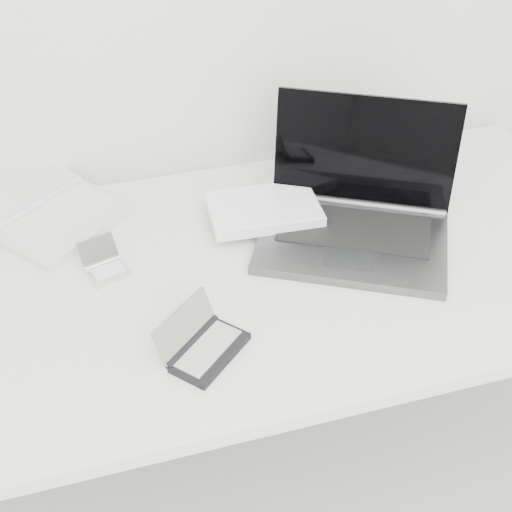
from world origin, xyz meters
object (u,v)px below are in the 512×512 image
object	(u,v)px
netbook_open_white	(49,210)
palmtop_charcoal	(203,345)
desk	(264,281)
laptop_large	(335,214)

from	to	relation	value
netbook_open_white	palmtop_charcoal	size ratio (longest dim) A/B	2.41
desk	palmtop_charcoal	distance (m)	0.28
desk	laptop_large	distance (m)	0.22
desk	palmtop_charcoal	bearing A→B (deg)	-130.67
netbook_open_white	palmtop_charcoal	xyz separation A→B (m)	(0.24, -0.51, -0.00)
desk	palmtop_charcoal	size ratio (longest dim) A/B	8.64
desk	laptop_large	bearing A→B (deg)	21.18
laptop_large	palmtop_charcoal	xyz separation A→B (m)	(-0.36, -0.28, -0.03)
desk	netbook_open_white	xyz separation A→B (m)	(-0.42, 0.30, 0.07)
netbook_open_white	laptop_large	bearing A→B (deg)	-59.32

